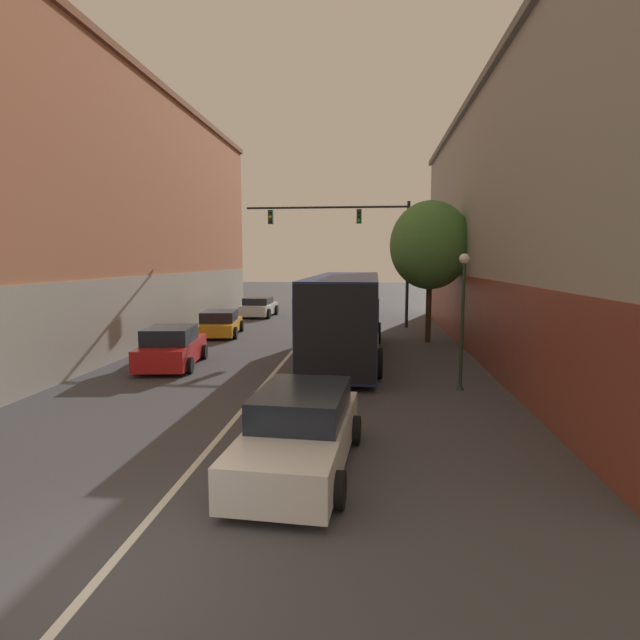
{
  "coord_description": "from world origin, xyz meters",
  "views": [
    {
      "loc": [
        3.29,
        -5.43,
        3.91
      ],
      "look_at": [
        1.44,
        12.82,
        1.67
      ],
      "focal_mm": 28.0,
      "sensor_mm": 36.0,
      "label": 1
    }
  ],
  "objects_px": {
    "traffic_signal_gantry": "(360,236)",
    "hatchback_foreground": "(300,431)",
    "bus": "(346,312)",
    "street_lamp": "(463,314)",
    "parked_car_left_far": "(259,307)",
    "street_tree_near": "(430,245)",
    "parked_car_left_near": "(172,348)",
    "parked_car_left_mid": "(220,323)"
  },
  "relations": [
    {
      "from": "parked_car_left_near",
      "to": "parked_car_left_mid",
      "type": "bearing_deg",
      "value": -3.98
    },
    {
      "from": "street_tree_near",
      "to": "parked_car_left_mid",
      "type": "bearing_deg",
      "value": 173.96
    },
    {
      "from": "parked_car_left_mid",
      "to": "street_tree_near",
      "type": "height_order",
      "value": "street_tree_near"
    },
    {
      "from": "parked_car_left_mid",
      "to": "traffic_signal_gantry",
      "type": "height_order",
      "value": "traffic_signal_gantry"
    },
    {
      "from": "parked_car_left_near",
      "to": "traffic_signal_gantry",
      "type": "xyz_separation_m",
      "value": [
        6.6,
        11.6,
        4.53
      ]
    },
    {
      "from": "parked_car_left_near",
      "to": "parked_car_left_mid",
      "type": "relative_size",
      "value": 0.96
    },
    {
      "from": "parked_car_left_mid",
      "to": "traffic_signal_gantry",
      "type": "xyz_separation_m",
      "value": [
        7.09,
        4.06,
        4.61
      ]
    },
    {
      "from": "street_lamp",
      "to": "parked_car_left_far",
      "type": "bearing_deg",
      "value": 119.29
    },
    {
      "from": "traffic_signal_gantry",
      "to": "parked_car_left_mid",
      "type": "bearing_deg",
      "value": -150.18
    },
    {
      "from": "parked_car_left_near",
      "to": "street_tree_near",
      "type": "distance_m",
      "value": 12.47
    },
    {
      "from": "parked_car_left_near",
      "to": "street_lamp",
      "type": "distance_m",
      "value": 10.35
    },
    {
      "from": "hatchback_foreground",
      "to": "parked_car_left_far",
      "type": "xyz_separation_m",
      "value": [
        -6.34,
        24.49,
        -0.05
      ]
    },
    {
      "from": "parked_car_left_far",
      "to": "street_lamp",
      "type": "bearing_deg",
      "value": -149.61
    },
    {
      "from": "hatchback_foreground",
      "to": "parked_car_left_mid",
      "type": "xyz_separation_m",
      "value": [
        -6.44,
        15.93,
        -0.08
      ]
    },
    {
      "from": "hatchback_foreground",
      "to": "street_tree_near",
      "type": "height_order",
      "value": "street_tree_near"
    },
    {
      "from": "parked_car_left_mid",
      "to": "street_tree_near",
      "type": "distance_m",
      "value": 11.23
    },
    {
      "from": "parked_car_left_far",
      "to": "street_lamp",
      "type": "relative_size",
      "value": 0.98
    },
    {
      "from": "bus",
      "to": "parked_car_left_far",
      "type": "xyz_separation_m",
      "value": [
        -6.67,
        13.77,
        -1.19
      ]
    },
    {
      "from": "parked_car_left_far",
      "to": "street_tree_near",
      "type": "distance_m",
      "value": 14.7
    },
    {
      "from": "street_tree_near",
      "to": "bus",
      "type": "bearing_deg",
      "value": -132.05
    },
    {
      "from": "hatchback_foreground",
      "to": "street_tree_near",
      "type": "relative_size",
      "value": 0.7
    },
    {
      "from": "street_lamp",
      "to": "street_tree_near",
      "type": "distance_m",
      "value": 9.06
    },
    {
      "from": "traffic_signal_gantry",
      "to": "hatchback_foreground",
      "type": "bearing_deg",
      "value": -91.88
    },
    {
      "from": "traffic_signal_gantry",
      "to": "street_tree_near",
      "type": "distance_m",
      "value": 6.21
    },
    {
      "from": "hatchback_foreground",
      "to": "traffic_signal_gantry",
      "type": "relative_size",
      "value": 0.49
    },
    {
      "from": "bus",
      "to": "street_tree_near",
      "type": "distance_m",
      "value": 6.14
    },
    {
      "from": "parked_car_left_mid",
      "to": "street_tree_near",
      "type": "relative_size",
      "value": 0.67
    },
    {
      "from": "parked_car_left_near",
      "to": "parked_car_left_far",
      "type": "distance_m",
      "value": 16.11
    },
    {
      "from": "parked_car_left_mid",
      "to": "street_tree_near",
      "type": "bearing_deg",
      "value": -103.87
    },
    {
      "from": "street_lamp",
      "to": "parked_car_left_near",
      "type": "bearing_deg",
      "value": 166.74
    },
    {
      "from": "bus",
      "to": "street_lamp",
      "type": "height_order",
      "value": "street_lamp"
    },
    {
      "from": "parked_car_left_mid",
      "to": "street_lamp",
      "type": "relative_size",
      "value": 1.09
    },
    {
      "from": "traffic_signal_gantry",
      "to": "parked_car_left_near",
      "type": "bearing_deg",
      "value": -119.64
    },
    {
      "from": "parked_car_left_far",
      "to": "parked_car_left_mid",
      "type": "bearing_deg",
      "value": -179.57
    },
    {
      "from": "parked_car_left_near",
      "to": "traffic_signal_gantry",
      "type": "bearing_deg",
      "value": -37.35
    },
    {
      "from": "bus",
      "to": "hatchback_foreground",
      "type": "xyz_separation_m",
      "value": [
        -0.33,
        -10.73,
        -1.15
      ]
    },
    {
      "from": "parked_car_left_mid",
      "to": "street_tree_near",
      "type": "xyz_separation_m",
      "value": [
        10.46,
        -1.11,
        3.93
      ]
    },
    {
      "from": "parked_car_left_far",
      "to": "traffic_signal_gantry",
      "type": "distance_m",
      "value": 9.49
    },
    {
      "from": "hatchback_foreground",
      "to": "parked_car_left_far",
      "type": "bearing_deg",
      "value": 18.13
    },
    {
      "from": "parked_car_left_near",
      "to": "parked_car_left_far",
      "type": "relative_size",
      "value": 1.07
    },
    {
      "from": "parked_car_left_near",
      "to": "street_lamp",
      "type": "xyz_separation_m",
      "value": [
        9.96,
        -2.35,
        1.62
      ]
    },
    {
      "from": "hatchback_foreground",
      "to": "parked_car_left_near",
      "type": "relative_size",
      "value": 1.08
    }
  ]
}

